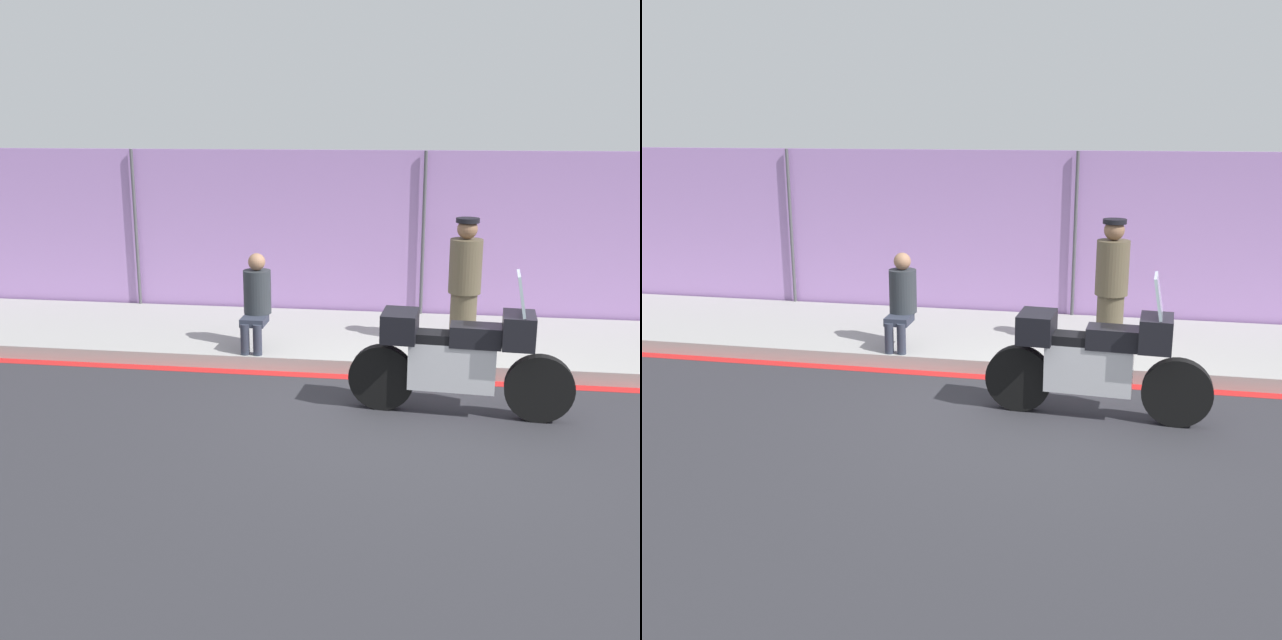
% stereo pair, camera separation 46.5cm
% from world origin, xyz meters
% --- Properties ---
extents(ground_plane, '(120.00, 120.00, 0.00)m').
position_xyz_m(ground_plane, '(0.00, 0.00, 0.00)').
color(ground_plane, '#2D2D33').
extents(sidewalk, '(33.10, 2.51, 0.17)m').
position_xyz_m(sidewalk, '(0.00, 2.47, 0.09)').
color(sidewalk, '#9E9E99').
rests_on(sidewalk, ground_plane).
extents(curb_paint_stripe, '(33.10, 0.18, 0.01)m').
position_xyz_m(curb_paint_stripe, '(0.00, 1.13, 0.00)').
color(curb_paint_stripe, red).
rests_on(curb_paint_stripe, ground_plane).
extents(storefront_fence, '(31.45, 0.17, 2.59)m').
position_xyz_m(storefront_fence, '(-0.00, 3.82, 1.30)').
color(storefront_fence, '#AD7FC6').
rests_on(storefront_fence, ground_plane).
extents(motorcycle, '(2.33, 0.60, 1.55)m').
position_xyz_m(motorcycle, '(0.42, 0.11, 0.63)').
color(motorcycle, black).
rests_on(motorcycle, ground_plane).
extents(officer_standing, '(0.42, 0.42, 1.65)m').
position_xyz_m(officer_standing, '(0.56, 2.14, 1.01)').
color(officer_standing, brown).
rests_on(officer_standing, sidewalk).
extents(person_seated_on_curb, '(0.35, 0.63, 1.22)m').
position_xyz_m(person_seated_on_curb, '(-2.07, 1.64, 0.84)').
color(person_seated_on_curb, '#2D3342').
rests_on(person_seated_on_curb, sidewalk).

